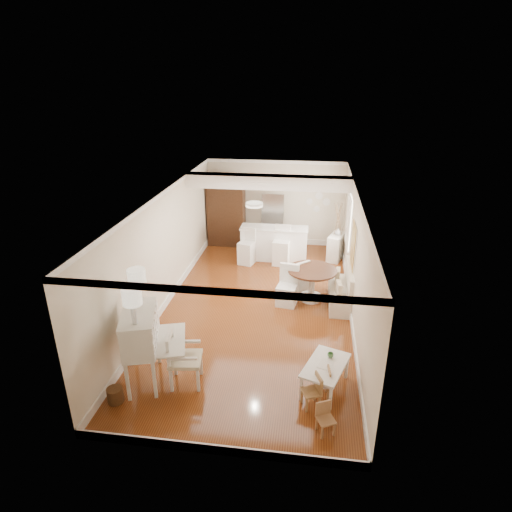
% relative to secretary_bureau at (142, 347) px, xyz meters
% --- Properties ---
extents(room, '(9.00, 9.04, 2.82)m').
position_rel_secretary_bureau_xyz_m(room, '(1.74, 3.32, 1.26)').
color(room, brown).
rests_on(room, ground).
extents(secretary_bureau, '(1.41, 1.43, 1.45)m').
position_rel_secretary_bureau_xyz_m(secretary_bureau, '(0.00, 0.00, 0.00)').
color(secretary_bureau, silver).
rests_on(secretary_bureau, ground).
extents(gustavian_armchair, '(0.70, 0.70, 1.07)m').
position_rel_secretary_bureau_xyz_m(gustavian_armchair, '(0.79, 0.04, -0.19)').
color(gustavian_armchair, silver).
rests_on(gustavian_armchair, ground).
extents(wicker_basket, '(0.35, 0.35, 0.27)m').
position_rel_secretary_bureau_xyz_m(wicker_basket, '(-0.30, -0.62, -0.59)').
color(wicker_basket, '#523219').
rests_on(wicker_basket, ground).
extents(kids_table, '(0.95, 1.20, 0.53)m').
position_rel_secretary_bureau_xyz_m(kids_table, '(3.30, 0.22, -0.46)').
color(kids_table, white).
rests_on(kids_table, ground).
extents(kids_chair_a, '(0.39, 0.39, 0.62)m').
position_rel_secretary_bureau_xyz_m(kids_chair_a, '(3.06, -0.27, -0.41)').
color(kids_chair_a, '#A77D4C').
rests_on(kids_chair_a, ground).
extents(kids_chair_b, '(0.32, 0.32, 0.59)m').
position_rel_secretary_bureau_xyz_m(kids_chair_b, '(3.24, 0.00, -0.43)').
color(kids_chair_b, '#A07548').
rests_on(kids_chair_b, ground).
extents(kids_chair_c, '(0.35, 0.35, 0.54)m').
position_rel_secretary_bureau_xyz_m(kids_chair_c, '(3.31, -0.84, -0.45)').
color(kids_chair_c, '#A17149').
rests_on(kids_chair_c, ground).
extents(banquette, '(0.52, 1.60, 0.98)m').
position_rel_secretary_bureau_xyz_m(banquette, '(3.69, 3.50, -0.23)').
color(banquette, silver).
rests_on(banquette, ground).
extents(dining_table, '(1.57, 1.57, 0.84)m').
position_rel_secretary_bureau_xyz_m(dining_table, '(2.99, 3.59, -0.31)').
color(dining_table, '#4A2717').
rests_on(dining_table, ground).
extents(slip_chair_near, '(0.55, 0.57, 1.01)m').
position_rel_secretary_bureau_xyz_m(slip_chair_near, '(2.40, 3.27, -0.22)').
color(slip_chair_near, white).
rests_on(slip_chair_near, ground).
extents(slip_chair_far, '(0.59, 0.59, 0.87)m').
position_rel_secretary_bureau_xyz_m(slip_chair_far, '(2.64, 4.09, -0.29)').
color(slip_chair_far, white).
rests_on(slip_chair_far, ground).
extents(breakfast_counter, '(2.05, 0.65, 1.03)m').
position_rel_secretary_bureau_xyz_m(breakfast_counter, '(1.80, 6.10, -0.21)').
color(breakfast_counter, white).
rests_on(breakfast_counter, ground).
extents(bar_stool_left, '(0.53, 0.53, 1.09)m').
position_rel_secretary_bureau_xyz_m(bar_stool_left, '(1.02, 5.62, -0.18)').
color(bar_stool_left, white).
rests_on(bar_stool_left, ground).
extents(bar_stool_right, '(0.52, 0.52, 1.19)m').
position_rel_secretary_bureau_xyz_m(bar_stool_right, '(2.06, 5.72, -0.13)').
color(bar_stool_right, white).
rests_on(bar_stool_right, ground).
extents(pantry_cabinet, '(1.20, 0.60, 2.30)m').
position_rel_secretary_bureau_xyz_m(pantry_cabinet, '(0.10, 7.18, 0.43)').
color(pantry_cabinet, '#381E11').
rests_on(pantry_cabinet, ground).
extents(fridge, '(0.75, 0.65, 1.80)m').
position_rel_secretary_bureau_xyz_m(fridge, '(2.00, 7.15, 0.18)').
color(fridge, silver).
rests_on(fridge, ground).
extents(sideboard, '(0.60, 0.91, 0.80)m').
position_rel_secretary_bureau_xyz_m(sideboard, '(3.70, 6.35, -0.32)').
color(sideboard, silver).
rests_on(sideboard, ground).
extents(pencil_cup, '(0.12, 0.12, 0.09)m').
position_rel_secretary_bureau_xyz_m(pencil_cup, '(3.39, 0.45, -0.16)').
color(pencil_cup, '#50864E').
rests_on(pencil_cup, kids_table).
extents(branch_vase, '(0.24, 0.24, 0.20)m').
position_rel_secretary_bureau_xyz_m(branch_vase, '(3.72, 6.35, 0.18)').
color(branch_vase, silver).
rests_on(branch_vase, sideboard).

